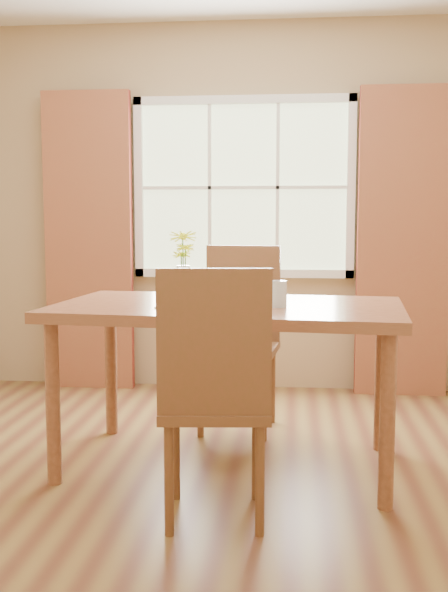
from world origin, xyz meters
The scene contains 12 objects.
room centered at (0.00, 0.00, 1.35)m, with size 4.24×3.84×2.74m.
window centered at (0.00, 1.87, 1.50)m, with size 1.62×0.06×1.32m.
curtain_left centered at (-1.15, 1.78, 1.10)m, with size 0.65×0.08×2.20m, color maroon.
curtain_right centered at (1.15, 1.78, 1.10)m, with size 0.65×0.08×2.20m, color maroon.
dining_table centered at (0.04, 0.20, 0.76)m, with size 1.82×1.13×0.85m.
chair_near centered at (0.05, -0.51, 0.60)m, with size 0.49×0.49×1.09m.
chair_far centered at (0.05, 0.92, 0.61)m, with size 0.51×0.51×1.11m.
placemat centered at (-0.06, 0.13, 0.85)m, with size 0.45×0.33×0.01m, color #E7EFCA.
plate centered at (-0.09, 0.06, 0.86)m, with size 0.25×0.25×0.01m, color #80DA36.
croissant_sandwich centered at (-0.04, 0.11, 0.93)m, with size 0.21×0.17×0.13m.
water_glass centered at (0.29, 0.11, 0.91)m, with size 0.09×0.09×0.13m.
flower_vase centered at (-0.23, 0.45, 1.07)m, with size 0.15×0.15×0.36m.
Camera 1 is at (0.35, -3.26, 1.29)m, focal length 42.00 mm.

